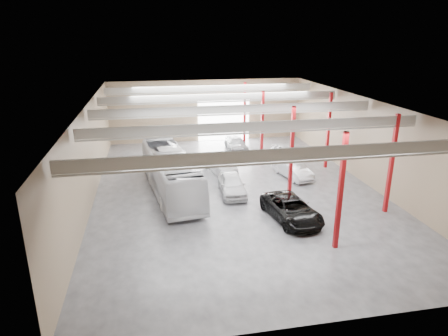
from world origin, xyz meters
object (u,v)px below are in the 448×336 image
object	(u,v)px
car_row_b	(219,164)
black_sedan	(291,209)
coach_bus	(171,173)
car_right_far	(286,152)
car_row_c	(236,144)
car_row_a	(232,184)
car_right_near	(293,169)

from	to	relation	value
car_row_b	black_sedan	bearing A→B (deg)	-88.63
black_sedan	coach_bus	bearing A→B (deg)	132.25
car_row_b	car_right_far	size ratio (longest dim) A/B	1.10
car_row_c	black_sedan	bearing A→B (deg)	-90.78
car_row_b	car_row_c	size ratio (longest dim) A/B	0.99
car_row_c	car_right_far	distance (m)	5.89
coach_bus	car_row_a	distance (m)	4.88
car_row_c	car_row_a	bearing A→B (deg)	-104.58
car_row_b	car_right_far	xyz separation A→B (m)	(7.22, 2.70, -0.04)
car_row_a	car_right_far	size ratio (longest dim) A/B	1.11
car_right_near	car_row_b	bearing A→B (deg)	145.82
car_row_b	car_row_c	bearing A→B (deg)	51.32
black_sedan	car_row_c	world-z (taller)	black_sedan
black_sedan	car_right_far	bearing A→B (deg)	64.42
car_row_a	car_row_c	bearing A→B (deg)	79.45
car_row_b	car_right_near	size ratio (longest dim) A/B	0.99
car_row_b	car_right_far	distance (m)	7.71
black_sedan	car_right_near	xyz separation A→B (m)	(3.00, 8.00, -0.00)
car_right_near	car_right_far	size ratio (longest dim) A/B	1.11
coach_bus	car_row_c	size ratio (longest dim) A/B	2.56
car_row_a	black_sedan	bearing A→B (deg)	-56.93
coach_bus	car_right_far	bearing A→B (deg)	22.41
coach_bus	black_sedan	bearing A→B (deg)	-47.42
coach_bus	car_row_a	xyz separation A→B (m)	(4.66, -1.15, -0.87)
car_row_c	car_right_far	size ratio (longest dim) A/B	1.11
car_right_near	car_right_far	distance (m)	5.33
black_sedan	car_right_far	xyz separation A→B (m)	(4.18, 13.20, -0.05)
car_row_b	car_row_c	world-z (taller)	car_row_b
coach_bus	car_right_far	world-z (taller)	coach_bus
coach_bus	car_row_b	world-z (taller)	coach_bus
car_row_b	car_row_a	bearing A→B (deg)	-104.16
black_sedan	car_row_b	distance (m)	10.93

